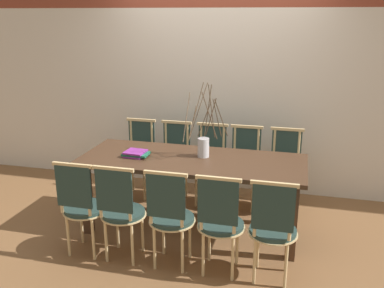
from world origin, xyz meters
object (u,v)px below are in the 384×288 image
object	(u,v)px
chair_near_center	(170,215)
book_stack	(135,154)
vase_centerpiece	(204,144)
dining_table	(192,169)
chair_far_center	(210,162)

from	to	relation	value
chair_near_center	book_stack	world-z (taller)	chair_near_center
vase_centerpiece	book_stack	xyz separation A→B (m)	(-0.66, -0.16, -0.11)
dining_table	vase_centerpiece	bearing A→B (deg)	42.46
dining_table	chair_far_center	distance (m)	0.72
chair_far_center	book_stack	xyz separation A→B (m)	(-0.60, -0.78, 0.30)
dining_table	chair_near_center	world-z (taller)	chair_near_center
dining_table	vase_centerpiece	xyz separation A→B (m)	(0.10, 0.09, 0.25)
dining_table	book_stack	size ratio (longest dim) A/B	8.70
dining_table	book_stack	xyz separation A→B (m)	(-0.56, -0.07, 0.14)
chair_far_center	vase_centerpiece	distance (m)	0.74
vase_centerpiece	book_stack	bearing A→B (deg)	-166.41
chair_far_center	vase_centerpiece	size ratio (longest dim) A/B	1.25
dining_table	chair_far_center	size ratio (longest dim) A/B	2.39
vase_centerpiece	chair_far_center	bearing A→B (deg)	95.79
chair_near_center	chair_far_center	size ratio (longest dim) A/B	1.00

